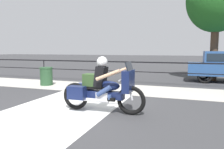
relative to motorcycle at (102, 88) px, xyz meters
The scene contains 7 objects.
ground_plane 0.88m from the motorcycle, 166.18° to the left, with size 120.00×120.00×0.00m, color #38383A.
sidewalk_band 3.64m from the motorcycle, 98.78° to the left, with size 44.00×2.40×0.01m, color #B7B2A8.
crosswalk_band 1.38m from the motorcycle, behind, with size 2.91×6.00×0.01m, color silver.
fence_railing 5.13m from the motorcycle, 96.11° to the left, with size 36.00×0.05×1.11m.
motorcycle is the anchor object (origin of this frame).
trash_bin 5.33m from the motorcycle, 141.77° to the left, with size 0.60×0.60×0.86m.
tree_behind_sign 9.14m from the motorcycle, 65.60° to the left, with size 3.11×3.11×6.04m.
Camera 1 is at (2.74, -5.53, 1.69)m, focal length 35.00 mm.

